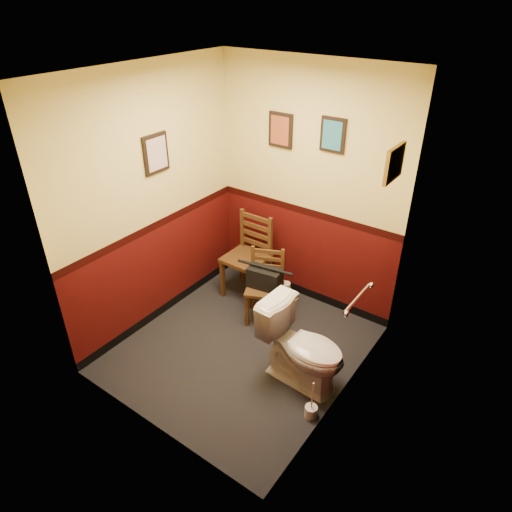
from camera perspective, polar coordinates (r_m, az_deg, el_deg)
The scene contains 17 objects.
floor at distance 4.83m, azimuth -1.76°, elevation -11.48°, with size 2.20×2.40×0.00m, color black.
ceiling at distance 3.62m, azimuth -2.48°, elevation 22.00°, with size 2.20×2.40×0.00m, color silver.
wall_back at distance 4.96m, azimuth 6.45°, elevation 8.08°, with size 2.20×2.70×0.00m, color #420B09.
wall_front at distance 3.33m, azimuth -14.73°, elevation -5.27°, with size 2.20×2.70×0.00m, color #420B09.
wall_left at distance 4.74m, azimuth -12.77°, elevation 6.35°, with size 2.40×2.70×0.00m, color #420B09.
wall_right at distance 3.58m, azimuth 12.11°, elevation -2.12°, with size 2.40×2.70×0.00m, color #420B09.
grab_bar at distance 4.00m, azimuth 12.61°, elevation -5.19°, with size 0.05×0.56×0.06m.
framed_print_back_a at distance 4.92m, azimuth 3.09°, elevation 15.43°, with size 0.28×0.04×0.36m.
framed_print_back_b at distance 4.62m, azimuth 9.58°, elevation 14.69°, with size 0.26×0.04×0.34m.
framed_print_left at distance 4.61m, azimuth -12.40°, elevation 12.40°, with size 0.04×0.30×0.38m.
framed_print_right at distance 3.79m, azimuth 16.89°, elevation 11.02°, with size 0.04×0.34×0.28m.
toilet at distance 4.26m, azimuth 5.92°, elevation -11.32°, with size 0.46×0.83×0.81m, color white.
toilet_brush at distance 4.22m, azimuth 6.89°, elevation -18.66°, with size 0.11×0.11×0.40m.
chair_left at distance 5.35m, azimuth -0.99°, elevation -0.09°, with size 0.47×0.47×1.00m.
chair_right at distance 5.00m, azimuth 1.15°, elevation -3.79°, with size 0.51×0.51×0.82m.
handbag at distance 4.90m, azimuth 1.09°, elevation -2.75°, with size 0.39×0.24×0.27m.
tp_stack at distance 5.38m, azimuth 3.79°, elevation -4.83°, with size 0.23×0.14×0.30m.
Camera 1 is at (2.19, -2.82, 3.26)m, focal length 32.00 mm.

